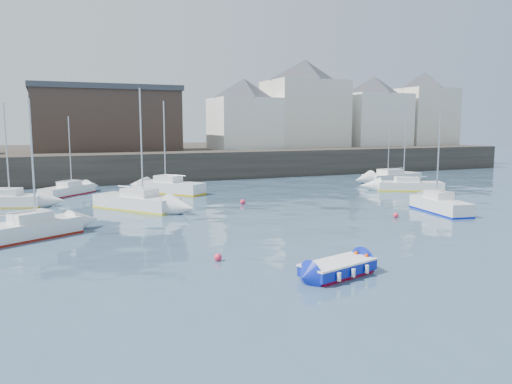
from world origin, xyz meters
name	(u,v)px	position (x,y,z in m)	size (l,w,h in m)	color
water	(360,257)	(0.00, 0.00, 0.00)	(220.00, 220.00, 0.00)	#2D4760
quay_wall	(173,166)	(0.00, 35.00, 1.50)	(90.00, 5.00, 3.00)	#28231E
land_strip	(142,157)	(0.00, 53.00, 1.40)	(90.00, 32.00, 2.80)	#28231E
bldg_east_a	(305,104)	(20.00, 42.00, 8.81)	(13.36, 13.36, 11.80)	beige
bldg_east_b	(374,111)	(31.00, 41.50, 7.87)	(11.88, 11.88, 9.95)	white
bldg_east_c	(423,109)	(40.00, 41.50, 8.37)	(11.14, 11.14, 10.95)	beige
bldg_east_d	(244,114)	(11.00, 41.50, 7.36)	(11.14, 11.14, 8.95)	white
warehouse	(105,119)	(-6.00, 43.00, 6.62)	(16.40, 10.40, 7.60)	#3D2D26
blue_dinghy	(338,268)	(-2.46, -2.00, 0.34)	(3.48, 2.20, 0.61)	maroon
sailboat_a	(27,229)	(-13.94, 9.98, 0.51)	(5.77, 4.30, 7.30)	white
sailboat_b	(137,202)	(-7.03, 17.07, 0.55)	(5.59, 6.52, 8.44)	white
sailboat_c	(440,205)	(11.85, 7.66, 0.52)	(2.49, 5.37, 6.81)	white
sailboat_d	(409,186)	(17.69, 17.70, 0.45)	(6.04, 4.31, 7.44)	white
sailboat_e	(2,200)	(-15.86, 22.02, 0.49)	(6.14, 3.79, 7.53)	white
sailboat_f	(171,187)	(-2.81, 24.41, 0.56)	(5.36, 6.04, 7.99)	white
sailboat_g	(392,177)	(20.84, 24.16, 0.48)	(6.97, 3.09, 8.52)	white
sailboat_h	(68,190)	(-11.16, 26.81, 0.43)	(4.82, 4.85, 6.66)	white
buoy_near	(218,261)	(-6.11, 2.00, 0.00)	(0.35, 0.35, 0.35)	#EB2847
buoy_mid	(396,218)	(7.81, 7.27, 0.00)	(0.35, 0.35, 0.35)	#EB2847
buoy_far	(243,204)	(0.73, 16.26, 0.00)	(0.39, 0.39, 0.39)	#EB2847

